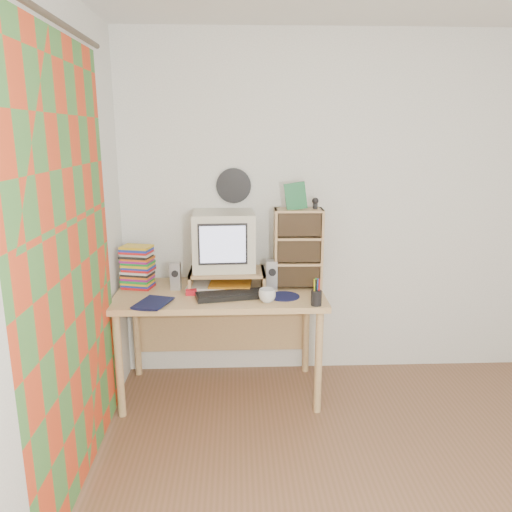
{
  "coord_description": "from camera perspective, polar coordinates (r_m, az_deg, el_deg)",
  "views": [
    {
      "loc": [
        -0.91,
        -1.86,
        1.8
      ],
      "look_at": [
        -0.79,
        1.33,
        1.01
      ],
      "focal_mm": 35.0,
      "sensor_mm": 36.0,
      "label": 1
    }
  ],
  "objects": [
    {
      "name": "desk",
      "position": [
        3.51,
        -4.09,
        -5.83
      ],
      "size": [
        1.4,
        0.7,
        0.75
      ],
      "color": "#D7B674",
      "rests_on": "floor"
    },
    {
      "name": "mug",
      "position": [
        3.18,
        1.29,
        -4.54
      ],
      "size": [
        0.13,
        0.13,
        0.09
      ],
      "primitive_type": "imported",
      "rotation": [
        0.0,
        0.0,
        -0.24
      ],
      "color": "silver",
      "rests_on": "desk"
    },
    {
      "name": "pen_cup",
      "position": [
        3.13,
        6.92,
        -4.46
      ],
      "size": [
        0.07,
        0.07,
        0.13
      ],
      "primitive_type": null,
      "rotation": [
        0.0,
        0.0,
        0.08
      ],
      "color": "black",
      "rests_on": "desk"
    },
    {
      "name": "cd_rack",
      "position": [
        3.44,
        4.83,
        0.86
      ],
      "size": [
        0.33,
        0.18,
        0.55
      ],
      "primitive_type": "cube",
      "rotation": [
        0.0,
        0.0,
        -0.02
      ],
      "color": "tan",
      "rests_on": "desk"
    },
    {
      "name": "keyboard",
      "position": [
        3.28,
        -2.63,
        -4.49
      ],
      "size": [
        0.5,
        0.25,
        0.03
      ],
      "primitive_type": "cube",
      "rotation": [
        0.0,
        0.0,
        0.19
      ],
      "color": "black",
      "rests_on": "desk"
    },
    {
      "name": "dvd_stack",
      "position": [
        3.54,
        -13.37,
        -1.35
      ],
      "size": [
        0.23,
        0.18,
        0.28
      ],
      "primitive_type": null,
      "rotation": [
        0.0,
        0.0,
        -0.25
      ],
      "color": "brown",
      "rests_on": "desk"
    },
    {
      "name": "webcam",
      "position": [
        3.4,
        6.78,
        6.01
      ],
      "size": [
        0.05,
        0.05,
        0.08
      ],
      "primitive_type": null,
      "rotation": [
        0.0,
        0.0,
        -0.03
      ],
      "color": "black",
      "rests_on": "cd_rack"
    },
    {
      "name": "wall_disc",
      "position": [
        3.61,
        -2.57,
        8.03
      ],
      "size": [
        0.25,
        0.02,
        0.25
      ],
      "primitive_type": "cylinder",
      "rotation": [
        1.57,
        0.0,
        0.0
      ],
      "color": "black",
      "rests_on": "back_wall"
    },
    {
      "name": "crt_monitor",
      "position": [
        3.47,
        -3.75,
        1.73
      ],
      "size": [
        0.44,
        0.44,
        0.4
      ],
      "primitive_type": "cube",
      "rotation": [
        0.0,
        0.0,
        0.05
      ],
      "color": "beige",
      "rests_on": "monitor_riser"
    },
    {
      "name": "diary",
      "position": [
        3.24,
        -13.13,
        -4.93
      ],
      "size": [
        0.26,
        0.23,
        0.04
      ],
      "primitive_type": "imported",
      "rotation": [
        0.0,
        0.0,
        -0.32
      ],
      "color": "#10153B",
      "rests_on": "desk"
    },
    {
      "name": "red_box",
      "position": [
        3.35,
        -7.42,
        -4.13
      ],
      "size": [
        0.08,
        0.05,
        0.04
      ],
      "primitive_type": "cube",
      "rotation": [
        0.0,
        0.0,
        0.12
      ],
      "color": "red",
      "rests_on": "desk"
    },
    {
      "name": "curtain",
      "position": [
        2.55,
        -20.38,
        -1.7
      ],
      "size": [
        0.0,
        2.2,
        2.2
      ],
      "primitive_type": "plane",
      "rotation": [
        1.57,
        0.0,
        1.57
      ],
      "color": "#DE441F",
      "rests_on": "left_wall"
    },
    {
      "name": "back_wall",
      "position": [
        3.76,
        11.82,
        5.23
      ],
      "size": [
        3.5,
        0.0,
        3.5
      ],
      "primitive_type": "plane",
      "rotation": [
        1.57,
        0.0,
        0.0
      ],
      "color": "white",
      "rests_on": "floor"
    },
    {
      "name": "game_box",
      "position": [
        3.36,
        4.54,
        6.84
      ],
      "size": [
        0.14,
        0.03,
        0.18
      ],
      "primitive_type": "cube",
      "rotation": [
        0.0,
        0.0,
        0.01
      ],
      "color": "#1C6336",
      "rests_on": "cd_rack"
    },
    {
      "name": "papers",
      "position": [
        3.47,
        -4.27,
        -3.34
      ],
      "size": [
        0.35,
        0.27,
        0.04
      ],
      "primitive_type": null,
      "rotation": [
        0.0,
        0.0,
        -0.09
      ],
      "color": "white",
      "rests_on": "desk"
    },
    {
      "name": "left_wall",
      "position": [
        2.11,
        -25.56,
        -2.57
      ],
      "size": [
        0.0,
        3.5,
        3.5
      ],
      "primitive_type": "plane",
      "rotation": [
        1.57,
        0.0,
        1.57
      ],
      "color": "white",
      "rests_on": "floor"
    },
    {
      "name": "mousepad",
      "position": [
        3.3,
        3.19,
        -4.61
      ],
      "size": [
        0.26,
        0.26,
        0.0
      ],
      "primitive_type": "cylinder",
      "rotation": [
        0.0,
        0.0,
        0.29
      ],
      "color": "#101338",
      "rests_on": "desk"
    },
    {
      "name": "speaker_left",
      "position": [
        3.47,
        -9.17,
        -2.29
      ],
      "size": [
        0.07,
        0.07,
        0.19
      ],
      "primitive_type": "cube",
      "rotation": [
        0.0,
        0.0,
        -0.04
      ],
      "color": "#9D9DA1",
      "rests_on": "desk"
    },
    {
      "name": "speaker_right",
      "position": [
        3.42,
        1.82,
        -2.17
      ],
      "size": [
        0.08,
        0.08,
        0.2
      ],
      "primitive_type": "cube",
      "rotation": [
        0.0,
        0.0,
        -0.06
      ],
      "color": "#9D9DA1",
      "rests_on": "desk"
    },
    {
      "name": "monitor_riser",
      "position": [
        3.47,
        -3.31,
        -2.07
      ],
      "size": [
        0.52,
        0.3,
        0.12
      ],
      "color": "tan",
      "rests_on": "desk"
    }
  ]
}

